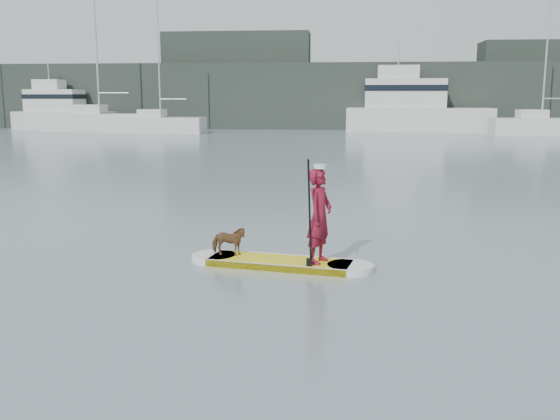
# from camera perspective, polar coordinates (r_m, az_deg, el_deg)

# --- Properties ---
(ground) EXTENTS (140.00, 140.00, 0.00)m
(ground) POSITION_cam_1_polar(r_m,az_deg,el_deg) (7.75, 5.39, -11.94)
(ground) COLOR slate
(ground) RESTS_ON ground
(paddleboard) EXTENTS (3.26, 1.27, 0.12)m
(paddleboard) POSITION_cam_1_polar(r_m,az_deg,el_deg) (10.99, 0.00, -4.83)
(paddleboard) COLOR yellow
(paddleboard) RESTS_ON ground
(paddler) EXTENTS (0.58, 0.70, 1.62)m
(paddler) POSITION_cam_1_polar(r_m,az_deg,el_deg) (10.62, 3.64, -0.55)
(paddler) COLOR maroon
(paddler) RESTS_ON paddleboard
(white_cap) EXTENTS (0.22, 0.22, 0.07)m
(white_cap) POSITION_cam_1_polar(r_m,az_deg,el_deg) (10.50, 3.69, 3.99)
(white_cap) COLOR silver
(white_cap) RESTS_ON paddler
(dog) EXTENTS (0.63, 0.29, 0.53)m
(dog) POSITION_cam_1_polar(r_m,az_deg,el_deg) (11.21, -4.73, -2.85)
(dog) COLOR #542E1C
(dog) RESTS_ON paddleboard
(paddle) EXTENTS (0.10, 0.30, 2.00)m
(paddle) POSITION_cam_1_polar(r_m,az_deg,el_deg) (10.38, 2.72, -1.56)
(paddle) COLOR black
(paddle) RESTS_ON ground
(sailboat_b) EXTENTS (9.40, 2.87, 13.95)m
(sailboat_b) POSITION_cam_1_polar(r_m,az_deg,el_deg) (55.95, -16.21, 7.88)
(sailboat_b) COLOR silver
(sailboat_b) RESTS_ON ground
(sailboat_c) EXTENTS (7.31, 2.80, 10.32)m
(sailboat_c) POSITION_cam_1_polar(r_m,az_deg,el_deg) (52.70, -10.90, 7.75)
(sailboat_c) COLOR silver
(sailboat_c) RESTS_ON ground
(sailboat_e) EXTENTS (7.53, 2.49, 10.90)m
(sailboat_e) POSITION_cam_1_polar(r_m,az_deg,el_deg) (52.78, 22.70, 7.17)
(sailboat_e) COLOR silver
(sailboat_e) RESTS_ON ground
(motor_yacht_a) EXTENTS (12.42, 4.28, 7.37)m
(motor_yacht_a) POSITION_cam_1_polar(r_m,az_deg,el_deg) (55.44, 12.00, 9.18)
(motor_yacht_a) COLOR silver
(motor_yacht_a) RESTS_ON ground
(motor_yacht_b) EXTENTS (9.27, 3.96, 5.95)m
(motor_yacht_b) POSITION_cam_1_polar(r_m,az_deg,el_deg) (61.36, -19.45, 8.54)
(motor_yacht_b) COLOR silver
(motor_yacht_b) RESTS_ON ground
(shore_mass) EXTENTS (90.00, 6.00, 6.00)m
(shore_mass) POSITION_cam_1_polar(r_m,az_deg,el_deg) (60.18, 5.55, 10.31)
(shore_mass) COLOR black
(shore_mass) RESTS_ON ground
(shore_building_west) EXTENTS (14.00, 4.00, 9.00)m
(shore_building_west) POSITION_cam_1_polar(r_m,az_deg,el_deg) (62.00, -3.91, 11.72)
(shore_building_west) COLOR black
(shore_building_west) RESTS_ON ground
(shore_building_east) EXTENTS (10.00, 4.00, 8.00)m
(shore_building_east) POSITION_cam_1_polar(r_m,az_deg,el_deg) (63.79, 22.24, 10.50)
(shore_building_east) COLOR black
(shore_building_east) RESTS_ON ground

